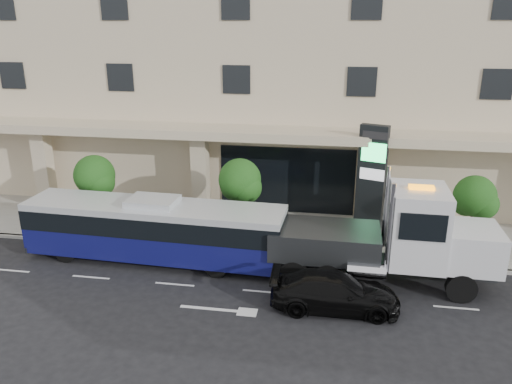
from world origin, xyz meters
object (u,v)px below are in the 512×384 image
city_bus (155,229)px  signage_pylon (371,179)px  black_sedan (335,292)px  tow_truck (392,240)px

city_bus → signage_pylon: 11.58m
city_bus → signage_pylon: bearing=27.3°
city_bus → signage_pylon: signage_pylon is taller
black_sedan → signage_pylon: bearing=-13.8°
city_bus → tow_truck: size_ratio=1.15×
tow_truck → black_sedan: 3.79m
city_bus → black_sedan: 9.27m
tow_truck → signage_pylon: signage_pylon is taller
city_bus → tow_truck: 11.11m
city_bus → black_sedan: (8.71, -3.05, -0.87)m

